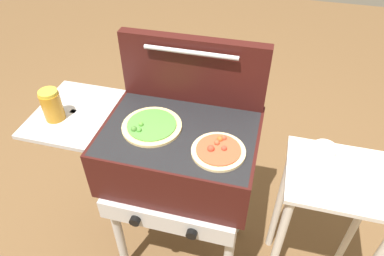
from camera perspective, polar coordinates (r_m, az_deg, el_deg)
name	(u,v)px	position (r m, az deg, el deg)	size (l,w,h in m)	color
ground_plane	(184,247)	(2.13, -1.37, -18.73)	(8.00, 8.00, 0.00)	brown
grill	(177,155)	(1.53, -2.38, -4.35)	(0.96, 0.53, 0.90)	#38110F
grill_lid_open	(193,70)	(1.50, 0.21, 9.34)	(0.63, 0.08, 0.30)	#38110F
pizza_veggie	(151,126)	(1.44, -6.59, 0.34)	(0.24, 0.24, 0.03)	#E0C17F
pizza_pepperoni	(218,150)	(1.33, 4.28, -3.61)	(0.21, 0.21, 0.04)	beige
sauce_jar	(52,105)	(1.55, -21.75, 3.46)	(0.08, 0.08, 0.14)	#B77A1E
prep_table	(329,212)	(1.67, 21.26, -12.58)	(0.44, 0.36, 0.81)	beige
topping_bowl_near	(324,151)	(1.53, 20.59, -3.52)	(0.10, 0.10, 0.04)	silver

